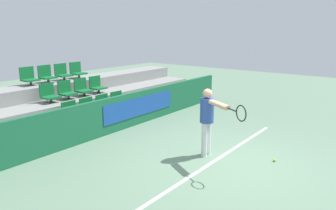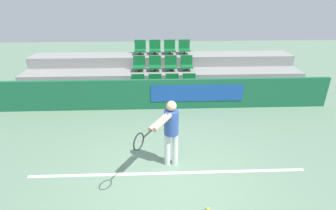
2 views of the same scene
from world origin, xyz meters
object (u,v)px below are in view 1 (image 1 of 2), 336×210
Objects in this scene: stadium_chair_4 at (49,94)px; stadium_chair_5 at (67,91)px; stadium_chair_11 at (77,71)px; tennis_player at (209,116)px; tennis_ball at (275,160)px; stadium_chair_7 at (97,86)px; stadium_chair_6 at (83,88)px; stadium_chair_0 at (71,113)px; stadium_chair_10 at (63,73)px; stadium_chair_2 at (104,105)px; stadium_chair_1 at (89,109)px; stadium_chair_8 at (29,77)px; stadium_chair_9 at (47,75)px; stadium_chair_3 at (119,101)px.

stadium_chair_4 is 0.59m from stadium_chair_5.
stadium_chair_11 is (1.78, 0.99, 0.40)m from stadium_chair_4.
tennis_ball is at bearing -35.30° from tennis_player.
stadium_chair_7 is at bearing 0.00° from stadium_chair_4.
stadium_chair_6 is 1.22m from stadium_chair_11.
stadium_chair_0 reaches higher than tennis_ball.
stadium_chair_6 is at bearing 0.00° from stadium_chair_4.
stadium_chair_10 is 0.59m from stadium_chair_11.
tennis_player is (-0.26, -3.74, 0.33)m from stadium_chair_2.
tennis_player is (0.33, -3.74, 0.33)m from stadium_chair_1.
stadium_chair_8 reaches higher than stadium_chair_7.
stadium_chair_7 is (1.78, 0.99, 0.40)m from stadium_chair_0.
stadium_chair_2 is at bearing -73.23° from stadium_chair_9.
tennis_player is at bearing 115.52° from tennis_ball.
stadium_chair_5 reaches higher than tennis_ball.
stadium_chair_3 is at bearing -58.93° from stadium_chair_6.
stadium_chair_8 and stadium_chair_11 have the same top height.
stadium_chair_0 is at bearing 133.12° from tennis_player.
stadium_chair_3 reaches higher than tennis_ball.
stadium_chair_6 is at bearing -39.69° from stadium_chair_8.
stadium_chair_4 is 1.19m from stadium_chair_6.
stadium_chair_4 is (-0.59, 0.99, 0.40)m from stadium_chair_1.
stadium_chair_7 reaches higher than stadium_chair_3.
stadium_chair_11 is 8.27× the size of tennis_ball.
tennis_player is at bearing -80.77° from stadium_chair_8.
stadium_chair_6 reaches higher than stadium_chair_2.
stadium_chair_5 is at bearing 140.31° from stadium_chair_3.
tennis_ball is (-0.22, -5.07, -0.60)m from stadium_chair_3.
stadium_chair_10 is at bearing 90.00° from stadium_chair_6.
stadium_chair_4 is at bearing 180.00° from stadium_chair_7.
stadium_chair_8 is 0.35× the size of tennis_player.
stadium_chair_1 is 1.00× the size of stadium_chair_7.
stadium_chair_1 is 1.00× the size of stadium_chair_10.
stadium_chair_10 is 7.19m from tennis_ball.
stadium_chair_2 is 2.43m from stadium_chair_8.
stadium_chair_1 is at bearing 180.00° from stadium_chair_2.
stadium_chair_4 reaches higher than stadium_chair_3.
stadium_chair_5 and stadium_chair_7 have the same top height.
stadium_chair_6 is 6.15m from tennis_ball.
stadium_chair_5 is 8.27× the size of tennis_ball.
stadium_chair_0 is 8.27× the size of tennis_ball.
stadium_chair_4 is 6.34m from tennis_ball.
stadium_chair_9 is at bearing 140.31° from stadium_chair_7.
stadium_chair_11 is (1.19, 1.97, 0.80)m from stadium_chair_1.
stadium_chair_3 is at bearing 0.00° from stadium_chair_2.
stadium_chair_8 is at bearing 180.00° from stadium_chair_9.
stadium_chair_7 is at bearing 0.00° from stadium_chair_5.
stadium_chair_7 is at bearing -90.00° from stadium_chair_11.
stadium_chair_2 is 5.12m from tennis_ball.
stadium_chair_0 is at bearing 180.00° from stadium_chair_3.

